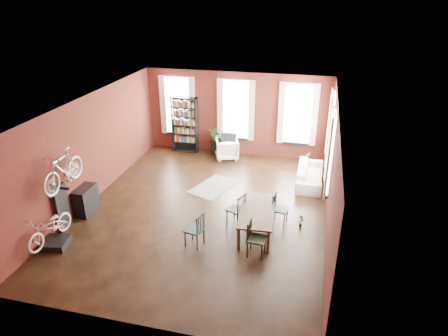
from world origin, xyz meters
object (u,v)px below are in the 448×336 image
(dining_table, at_px, (257,220))
(bicycle_floor, at_px, (47,215))
(plant_stand, at_px, (216,147))
(console_table, at_px, (86,200))
(dining_chair_a, at_px, (194,229))
(dining_chair_c, at_px, (257,239))
(dining_chair_d, at_px, (280,209))
(dining_chair_b, at_px, (236,209))
(bookshelf, at_px, (185,125))
(cream_sofa, at_px, (310,172))
(white_armchair, at_px, (227,148))
(bike_trainer, at_px, (55,243))

(dining_table, distance_m, bicycle_floor, 5.29)
(dining_table, xyz_separation_m, plant_stand, (-2.44, 5.00, -0.03))
(console_table, xyz_separation_m, plant_stand, (2.53, 5.20, -0.10))
(dining_chair_a, relative_size, dining_chair_c, 0.98)
(dining_chair_d, distance_m, bicycle_floor, 6.00)
(dining_chair_b, height_order, bookshelf, bookshelf)
(dining_chair_d, height_order, bicycle_floor, bicycle_floor)
(cream_sofa, relative_size, bicycle_floor, 1.38)
(dining_chair_d, distance_m, bookshelf, 6.20)
(dining_table, height_order, dining_chair_b, dining_chair_b)
(white_armchair, bearing_deg, dining_table, 92.62)
(dining_chair_d, xyz_separation_m, console_table, (-5.53, -0.74, -0.05))
(dining_chair_c, height_order, bookshelf, bookshelf)
(bookshelf, distance_m, bicycle_floor, 7.03)
(dining_table, height_order, console_table, console_table)
(dining_table, bearing_deg, white_armchair, 108.07)
(console_table, bearing_deg, bicycle_floor, -87.31)
(dining_table, relative_size, bookshelf, 0.87)
(bike_trainer, xyz_separation_m, bicycle_floor, (-0.02, -0.03, 0.84))
(dining_chair_b, height_order, bicycle_floor, bicycle_floor)
(dining_chair_a, xyz_separation_m, dining_chair_c, (1.59, -0.04, 0.01))
(dining_chair_c, height_order, bicycle_floor, bicycle_floor)
(cream_sofa, height_order, console_table, cream_sofa)
(dining_chair_a, xyz_separation_m, bicycle_floor, (-3.46, -0.93, 0.47))
(dining_chair_d, relative_size, bicycle_floor, 0.60)
(dining_chair_a, distance_m, console_table, 3.63)
(console_table, bearing_deg, bookshelf, 76.17)
(bookshelf, bearing_deg, bike_trainer, -99.68)
(dining_chair_c, bearing_deg, plant_stand, 27.26)
(dining_table, xyz_separation_m, dining_chair_b, (-0.62, 0.21, 0.14))
(dining_chair_a, relative_size, bike_trainer, 1.50)
(cream_sofa, relative_size, bike_trainer, 3.34)
(dining_table, relative_size, bike_trainer, 3.08)
(bookshelf, relative_size, bike_trainer, 3.53)
(bicycle_floor, bearing_deg, white_armchair, 71.28)
(dining_chair_a, height_order, bike_trainer, dining_chair_a)
(dining_chair_b, relative_size, bike_trainer, 1.49)
(plant_stand, bearing_deg, dining_chair_c, -66.64)
(bookshelf, height_order, cream_sofa, bookshelf)
(console_table, relative_size, bicycle_floor, 0.53)
(dining_chair_d, bearing_deg, dining_chair_c, 173.91)
(white_armchair, bearing_deg, dining_chair_a, 75.27)
(dining_chair_b, xyz_separation_m, console_table, (-4.35, -0.42, -0.06))
(cream_sofa, bearing_deg, white_armchair, 66.57)
(white_armchair, xyz_separation_m, bicycle_floor, (-2.96, -6.61, 0.51))
(bookshelf, relative_size, plant_stand, 3.68)
(dining_chair_d, relative_size, white_armchair, 1.08)
(dining_chair_b, relative_size, cream_sofa, 0.45)
(dining_chair_a, relative_size, plant_stand, 1.56)
(dining_chair_b, xyz_separation_m, bicycle_floor, (-4.27, -2.15, 0.47))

